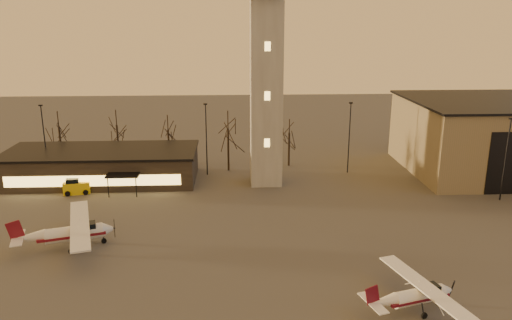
% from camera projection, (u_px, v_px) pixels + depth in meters
% --- Properties ---
extents(ground, '(220.00, 220.00, 0.00)m').
position_uv_depth(ground, '(292.00, 307.00, 38.15)').
color(ground, '#454240').
rests_on(ground, ground).
extents(control_tower, '(6.80, 6.80, 32.60)m').
position_uv_depth(control_tower, '(266.00, 59.00, 62.50)').
color(control_tower, gray).
rests_on(control_tower, ground).
extents(terminal, '(25.40, 12.20, 4.30)m').
position_uv_depth(terminal, '(102.00, 165.00, 67.25)').
color(terminal, black).
rests_on(terminal, ground).
extents(light_poles, '(58.50, 12.25, 10.14)m').
position_uv_depth(light_poles, '(269.00, 142.00, 66.47)').
color(light_poles, black).
rests_on(light_poles, ground).
extents(tree_row, '(37.20, 9.20, 8.80)m').
position_uv_depth(tree_row, '(169.00, 126.00, 73.49)').
color(tree_row, black).
rests_on(tree_row, ground).
extents(cessna_front, '(8.20, 10.15, 2.82)m').
position_uv_depth(cessna_front, '(420.00, 298.00, 37.56)').
color(cessna_front, white).
rests_on(cessna_front, ground).
extents(cessna_rear, '(10.15, 12.55, 3.49)m').
position_uv_depth(cessna_rear, '(76.00, 236.00, 47.82)').
color(cessna_rear, silver).
rests_on(cessna_rear, ground).
extents(service_cart, '(3.47, 2.54, 2.03)m').
position_uv_depth(service_cart, '(76.00, 187.00, 62.73)').
color(service_cart, '#DDBC0D').
rests_on(service_cart, ground).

